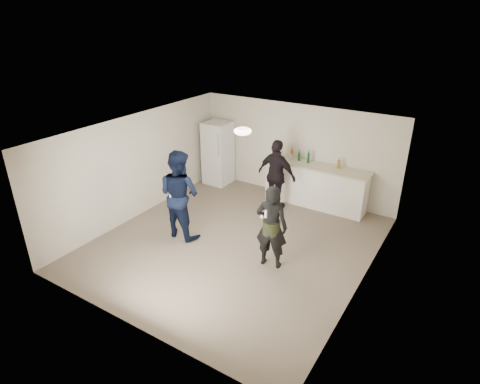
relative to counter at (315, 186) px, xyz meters
The scene contains 21 objects.
floor 2.82m from the counter, 105.40° to the right, with size 6.00×6.00×0.00m, color #6B5B4C.
ceiling 3.40m from the counter, 105.40° to the right, with size 6.00×6.00×0.00m, color silver.
wall_back 1.08m from the counter, 155.84° to the left, with size 6.00×6.00×0.00m, color beige.
wall_front 5.76m from the counter, 97.39° to the right, with size 6.00×6.00×0.00m, color beige.
wall_left 4.45m from the counter, 142.55° to the right, with size 6.00×6.00×0.00m, color beige.
wall_right 3.42m from the counter, 52.97° to the right, with size 6.00×6.00×0.00m, color beige.
counter is the anchor object (origin of this frame).
counter_top 0.55m from the counter, ahead, with size 2.68×0.64×0.04m, color beige.
fridge 3.01m from the counter, behind, with size 0.70×0.70×1.80m, color white.
fridge_handle 2.85m from the counter, behind, with size 0.02×0.02×0.60m, color silver.
ceiling_dome 3.14m from the counter, 107.24° to the right, with size 0.36×0.36×0.16m, color white.
shaker 1.00m from the counter, behind, with size 0.08×0.08×0.17m, color silver.
man 3.61m from the counter, 123.24° to the right, with size 0.97×0.76×2.00m, color #0E193B.
woman 3.01m from the counter, 84.35° to the right, with size 0.63×0.41×1.72m, color black.
camo_shorts 3.00m from the counter, 84.35° to the right, with size 0.34×0.34×0.28m, color #2E3819.
spectator 1.10m from the counter, 138.44° to the right, with size 1.06×0.44×1.81m, color black.
remote_man 3.85m from the counter, 120.94° to the right, with size 0.04×0.04×0.15m, color white.
nunchuk_man 3.76m from the counter, 119.60° to the right, with size 0.07×0.07×0.07m, color white.
remote_woman 3.32m from the counter, 84.78° to the right, with size 0.04×0.04×0.15m, color white.
nunchuk_woman 3.26m from the counter, 86.52° to the right, with size 0.07×0.07×0.07m, color white.
bottle_cluster 0.74m from the counter, 157.04° to the left, with size 1.36×0.14×0.27m.
Camera 1 is at (4.08, -6.32, 4.69)m, focal length 30.00 mm.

